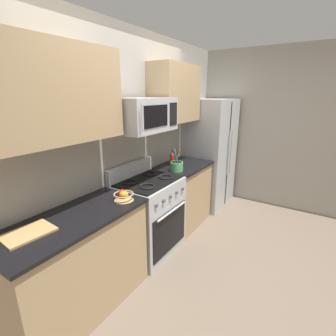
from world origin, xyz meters
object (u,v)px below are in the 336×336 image
(range_oven, at_px, (149,215))
(microwave, at_px, (145,115))
(cutting_board, at_px, (28,233))
(bottle_hot_sauce, at_px, (172,159))
(fruit_basket, at_px, (124,196))
(utensil_crock, at_px, (177,166))
(refrigerator, at_px, (209,153))

(range_oven, distance_m, microwave, 1.19)
(cutting_board, xyz_separation_m, bottle_hot_sauce, (2.07, 0.05, 0.09))
(microwave, height_order, bottle_hot_sauce, microwave)
(range_oven, distance_m, cutting_board, 1.43)
(microwave, relative_size, fruit_basket, 3.80)
(microwave, bearing_deg, range_oven, -89.94)
(utensil_crock, bearing_deg, fruit_basket, -177.56)
(refrigerator, xyz_separation_m, fruit_basket, (-2.26, -0.10, 0.05))
(fruit_basket, height_order, cutting_board, fruit_basket)
(microwave, relative_size, cutting_board, 2.19)
(utensil_crock, height_order, fruit_basket, utensil_crock)
(bottle_hot_sauce, bearing_deg, utensil_crock, -135.08)
(refrigerator, height_order, bottle_hot_sauce, refrigerator)
(microwave, bearing_deg, utensil_crock, -10.46)
(microwave, xyz_separation_m, fruit_basket, (-0.54, -0.14, -0.71))
(microwave, relative_size, bottle_hot_sauce, 3.34)
(microwave, xyz_separation_m, utensil_crock, (0.53, -0.10, -0.69))
(microwave, xyz_separation_m, bottle_hot_sauce, (0.71, 0.08, -0.65))
(microwave, distance_m, bottle_hot_sauce, 0.97)
(fruit_basket, bearing_deg, microwave, 14.80)
(range_oven, height_order, microwave, microwave)
(utensil_crock, bearing_deg, refrigerator, 2.61)
(fruit_basket, bearing_deg, utensil_crock, 2.44)
(fruit_basket, xyz_separation_m, bottle_hot_sauce, (1.25, 0.23, 0.06))
(range_oven, relative_size, bottle_hot_sauce, 4.98)
(microwave, distance_m, cutting_board, 1.55)
(refrigerator, height_order, fruit_basket, refrigerator)
(utensil_crock, xyz_separation_m, bottle_hot_sauce, (0.18, 0.18, 0.03))
(bottle_hot_sauce, bearing_deg, refrigerator, -7.10)
(range_oven, xyz_separation_m, bottle_hot_sauce, (0.71, 0.11, 0.54))
(refrigerator, xyz_separation_m, bottle_hot_sauce, (-1.02, 0.13, 0.11))
(range_oven, height_order, fruit_basket, range_oven)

